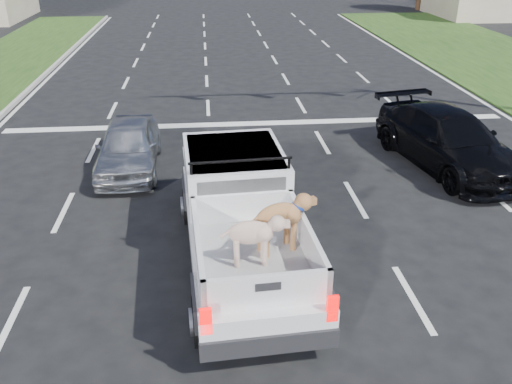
# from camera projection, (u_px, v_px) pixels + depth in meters

# --- Properties ---
(ground) EXTENTS (160.00, 160.00, 0.00)m
(ground) POSITION_uv_depth(u_px,v_px,m) (317.00, 304.00, 9.57)
(ground) COLOR black
(ground) RESTS_ON ground
(road_markings) EXTENTS (17.75, 60.00, 0.01)m
(road_markings) POSITION_uv_depth(u_px,v_px,m) (272.00, 162.00, 15.45)
(road_markings) COLOR silver
(road_markings) RESTS_ON ground
(pickup_truck) EXTENTS (2.48, 5.89, 2.16)m
(pickup_truck) POSITION_uv_depth(u_px,v_px,m) (242.00, 215.00, 10.45)
(pickup_truck) COLOR black
(pickup_truck) RESTS_ON ground
(silver_sedan) EXTENTS (1.65, 3.97, 1.35)m
(silver_sedan) POSITION_uv_depth(u_px,v_px,m) (128.00, 146.00, 14.72)
(silver_sedan) COLOR #AEB1B5
(silver_sedan) RESTS_ON ground
(black_coupe) EXTENTS (3.17, 5.62, 1.54)m
(black_coupe) POSITION_uv_depth(u_px,v_px,m) (448.00, 140.00, 14.89)
(black_coupe) COLOR black
(black_coupe) RESTS_ON ground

